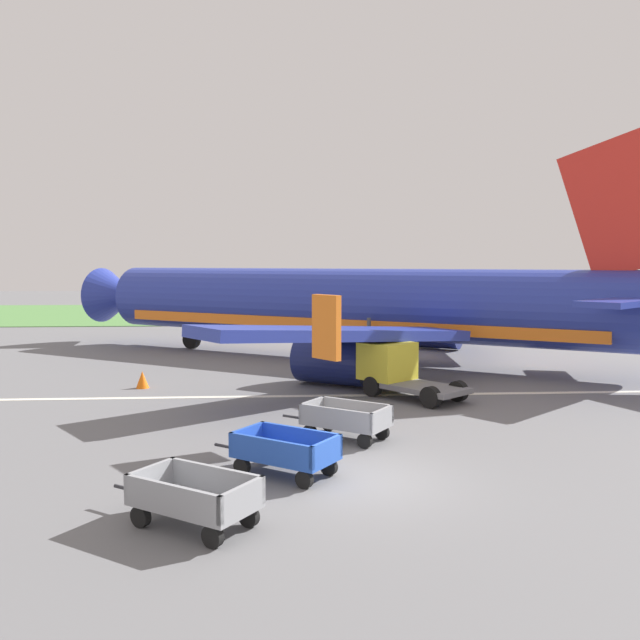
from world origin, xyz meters
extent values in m
plane|color=slate|center=(0.00, 0.00, 0.00)|extent=(220.00, 220.00, 0.00)
cube|color=#518442|center=(0.00, 53.61, 0.03)|extent=(220.00, 28.00, 0.06)
cube|color=silver|center=(0.00, 10.26, 0.01)|extent=(120.00, 0.36, 0.01)
cylinder|color=#28389E|center=(1.38, 19.72, 3.15)|extent=(27.43, 18.98, 3.70)
cube|color=orange|center=(1.38, 19.72, 2.13)|extent=(24.79, 17.24, 0.56)
cone|color=#28389E|center=(-12.63, 28.43, 3.15)|extent=(4.63, 4.77, 3.63)
cube|color=#28389E|center=(0.48, 10.45, 2.48)|extent=(12.03, 9.77, 1.35)
cube|color=orange|center=(-0.72, 3.54, 3.43)|extent=(0.81, 1.01, 1.90)
cylinder|color=navy|center=(0.26, 12.43, 1.13)|extent=(3.83, 3.47, 2.10)
cube|color=#28389E|center=(9.29, 24.64, 2.48)|extent=(4.79, 13.25, 1.35)
cube|color=orange|center=(14.96, 28.77, 3.43)|extent=(1.12, 0.39, 1.90)
cylinder|color=navy|center=(7.43, 23.96, 1.13)|extent=(3.83, 3.47, 2.10)
cube|color=red|center=(13.10, 12.44, 7.90)|extent=(5.27, 3.46, 6.88)
cube|color=#28389E|center=(11.59, 9.61, 3.75)|extent=(5.14, 4.73, 0.24)
cube|color=#28389E|center=(14.96, 15.05, 3.75)|extent=(2.99, 5.48, 0.24)
cylinder|color=#4C4C51|center=(-7.54, 25.26, 1.57)|extent=(0.20, 0.20, 2.04)
cylinder|color=black|center=(-7.54, 25.26, 0.55)|extent=(1.17, 0.96, 1.10)
cylinder|color=#4C4C51|center=(2.35, 16.53, 1.57)|extent=(0.20, 0.20, 2.04)
cylinder|color=black|center=(2.35, 16.53, 0.55)|extent=(1.17, 0.96, 1.10)
cylinder|color=#4C4C51|center=(4.67, 20.27, 1.57)|extent=(0.20, 0.20, 2.04)
cylinder|color=black|center=(4.67, 20.27, 0.55)|extent=(1.17, 0.96, 1.10)
cube|color=gray|center=(-3.82, -2.54, 0.48)|extent=(2.85, 2.57, 0.08)
cube|color=gray|center=(-4.19, -3.08, 0.80)|extent=(2.12, 1.50, 0.55)
cube|color=gray|center=(-3.45, -2.01, 0.80)|extent=(2.12, 1.50, 0.55)
cube|color=gray|center=(-4.81, -1.87, 0.80)|extent=(0.87, 1.21, 0.55)
cube|color=gray|center=(-2.83, -3.22, 0.80)|extent=(0.87, 1.21, 0.55)
cylinder|color=#2D2D33|center=(-5.31, -1.53, 0.44)|extent=(0.87, 0.63, 0.08)
cylinder|color=black|center=(-4.91, -2.48, 0.22)|extent=(0.45, 0.38, 0.44)
cylinder|color=black|center=(-4.28, -1.55, 0.22)|extent=(0.45, 0.38, 0.44)
cylinder|color=black|center=(-3.36, -3.54, 0.22)|extent=(0.45, 0.38, 0.44)
cylinder|color=black|center=(-2.73, -2.61, 0.22)|extent=(0.45, 0.38, 0.44)
cube|color=#234CB2|center=(-1.96, 0.57, 0.48)|extent=(2.85, 2.59, 0.08)
cube|color=#234CB2|center=(-2.34, 0.04, 0.80)|extent=(2.09, 1.53, 0.55)
cube|color=#234CB2|center=(-1.58, 1.10, 0.80)|extent=(2.09, 1.53, 0.55)
cube|color=#234CB2|center=(-2.94, 1.26, 0.80)|extent=(0.89, 1.20, 0.55)
cube|color=#234CB2|center=(-0.99, -0.13, 0.80)|extent=(0.89, 1.20, 0.55)
cylinder|color=#2D2D33|center=(-3.43, 1.61, 0.44)|extent=(0.86, 0.65, 0.08)
cylinder|color=black|center=(-3.05, 0.66, 0.22)|extent=(0.45, 0.39, 0.44)
cylinder|color=black|center=(-2.40, 1.57, 0.22)|extent=(0.45, 0.39, 0.44)
cylinder|color=black|center=(-1.52, -0.43, 0.22)|extent=(0.45, 0.39, 0.44)
cylinder|color=black|center=(-0.87, 0.48, 0.22)|extent=(0.45, 0.39, 0.44)
cube|color=gray|center=(-0.11, 3.80, 0.48)|extent=(2.85, 2.59, 0.08)
cube|color=gray|center=(-0.48, 3.27, 0.80)|extent=(2.10, 1.52, 0.55)
cube|color=gray|center=(0.27, 4.33, 0.80)|extent=(2.10, 1.52, 0.55)
cube|color=gray|center=(-1.09, 4.49, 0.80)|extent=(0.89, 1.20, 0.55)
cube|color=gray|center=(0.87, 3.10, 0.80)|extent=(0.89, 1.20, 0.55)
cylinder|color=#2D2D33|center=(-1.58, 4.84, 0.44)|extent=(0.86, 0.64, 0.08)
cylinder|color=black|center=(-1.19, 3.88, 0.22)|extent=(0.45, 0.38, 0.44)
cylinder|color=black|center=(-0.55, 4.80, 0.22)|extent=(0.45, 0.38, 0.44)
cylinder|color=black|center=(0.34, 2.80, 0.22)|extent=(0.45, 0.38, 0.44)
cylinder|color=black|center=(0.98, 3.71, 0.22)|extent=(0.45, 0.38, 0.44)
cube|color=slate|center=(3.52, 9.05, 0.50)|extent=(3.43, 3.60, 0.20)
cube|color=yellow|center=(2.28, 10.59, 1.35)|extent=(2.55, 2.52, 1.50)
cube|color=#19232D|center=(1.78, 11.21, 1.50)|extent=(1.31, 1.08, 0.67)
cylinder|color=black|center=(1.61, 10.06, 0.40)|extent=(0.74, 0.81, 0.80)
cylinder|color=black|center=(2.94, 11.13, 0.40)|extent=(0.74, 0.81, 0.80)
cylinder|color=black|center=(3.42, 7.82, 0.40)|extent=(0.74, 0.81, 0.80)
cylinder|color=black|center=(4.75, 8.90, 0.40)|extent=(0.74, 0.81, 0.80)
cone|color=orange|center=(-7.92, 12.38, 0.36)|extent=(0.55, 0.55, 0.72)
camera|label=1|loc=(-2.10, -15.42, 5.32)|focal=36.63mm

